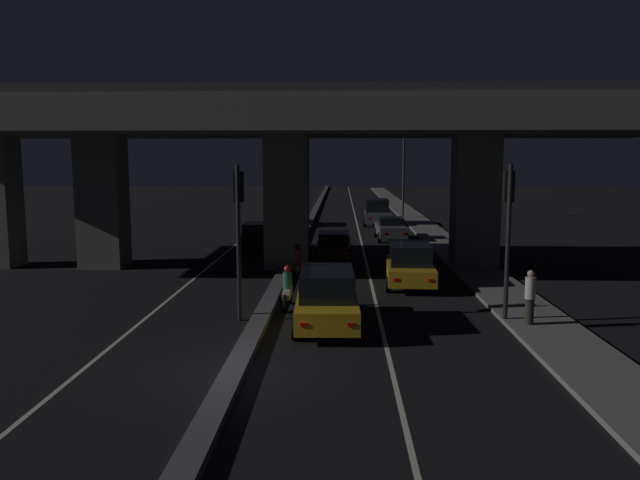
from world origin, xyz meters
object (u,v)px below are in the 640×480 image
Objects in this scene: traffic_light_left_of_median at (239,215)px; car_grey_fourth at (391,228)px; car_black_third at (334,246)px; car_taxi_yellow_second at (410,264)px; traffic_light_right_of_median at (508,215)px; car_black_lead_oncoming at (258,236)px; motorcycle_white_filtering_near at (287,290)px; motorcycle_red_filtering_mid at (298,263)px; car_dark_blue_second_oncoming at (285,212)px; pedestrian_on_sidewalk at (530,297)px; street_lamp at (400,161)px; car_grey_fifth at (377,212)px; car_taxi_yellow_lead at (327,298)px.

traffic_light_left_of_median is 1.16× the size of car_grey_fourth.
car_taxi_yellow_second is at bearing -151.63° from car_black_third.
traffic_light_left_of_median is at bearing 180.00° from traffic_light_right_of_median.
car_black_lead_oncoming is 13.67m from motorcycle_white_filtering_near.
motorcycle_red_filtering_mid is at bearing 133.75° from traffic_light_right_of_median.
car_taxi_yellow_second is 23.48m from car_dark_blue_second_oncoming.
traffic_light_left_of_median is 1.20× the size of car_black_third.
car_taxi_yellow_second is 11.93m from car_black_lead_oncoming.
car_grey_fourth is 20.47m from pedestrian_on_sidewalk.
motorcycle_white_filtering_near is 5.66m from motorcycle_red_filtering_mid.
street_lamp is at bearing 76.47° from traffic_light_left_of_median.
traffic_light_right_of_median is at bearing -173.48° from car_grey_fifth.
car_taxi_yellow_second is 6.67m from car_black_third.
car_taxi_yellow_second is 6.92m from pedestrian_on_sidewalk.
car_grey_fifth is (-2.35, 28.25, -2.31)m from traffic_light_right_of_median.
car_taxi_yellow_lead reaches higher than car_taxi_yellow_second.
car_black_lead_oncoming is (-9.65, 14.98, -2.57)m from traffic_light_right_of_median.
car_dark_blue_second_oncoming is (-7.36, 8.39, 0.24)m from car_grey_fourth.
car_grey_fourth is 2.27× the size of motorcycle_red_filtering_mid.
car_grey_fifth is 7.01m from car_dark_blue_second_oncoming.
motorcycle_white_filtering_near is at bearing -101.88° from street_lamp.
car_taxi_yellow_lead is (-5.36, -34.36, -3.98)m from street_lamp.
motorcycle_red_filtering_mid is at bearing 5.61° from car_dark_blue_second_oncoming.
traffic_light_right_of_median is at bearing -84.55° from car_taxi_yellow_lead.
car_taxi_yellow_lead is 1.07× the size of car_black_lead_oncoming.
street_lamp reaches higher than car_grey_fifth.
motorcycle_red_filtering_mid is at bearing 72.57° from car_taxi_yellow_second.
traffic_light_left_of_median is 7.85m from motorcycle_red_filtering_mid.
car_black_third is at bearing 48.54° from car_black_lead_oncoming.
car_taxi_yellow_lead is 2.78× the size of pedestrian_on_sidewalk.
traffic_light_right_of_median is 29.58m from car_dark_blue_second_oncoming.
car_dark_blue_second_oncoming is (-9.20, -5.72, -3.89)m from street_lamp.
street_lamp is 11.51m from car_dark_blue_second_oncoming.
traffic_light_left_of_median is at bearing 169.97° from car_grey_fifth.
pedestrian_on_sidewalk is at bearing -140.65° from motorcycle_red_filtering_mid.
car_dark_blue_second_oncoming is at bearing 39.85° from car_grey_fourth.
car_taxi_yellow_lead is at bearing -98.87° from street_lamp.
traffic_light_left_of_median reaches higher than car_black_third.
car_grey_fifth is 2.16× the size of motorcycle_red_filtering_mid.
traffic_light_left_of_median reaches higher than car_black_lead_oncoming.
traffic_light_left_of_median is 2.65× the size of motorcycle_white_filtering_near.
car_taxi_yellow_lead is 8.06m from motorcycle_red_filtering_mid.
street_lamp is 7.01m from car_grey_fifth.
pedestrian_on_sidewalk reaches higher than car_taxi_yellow_lead.
street_lamp is at bearing -10.39° from car_taxi_yellow_lead.
street_lamp is (8.11, 33.69, 1.54)m from traffic_light_left_of_median.
car_grey_fourth is (-1.99, 19.58, -2.61)m from traffic_light_right_of_median.
car_grey_fourth is at bearing -97.45° from street_lamp.
car_grey_fourth is (0.35, 14.02, -0.14)m from car_taxi_yellow_second.
car_taxi_yellow_second is at bearing -178.19° from car_grey_fifth.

